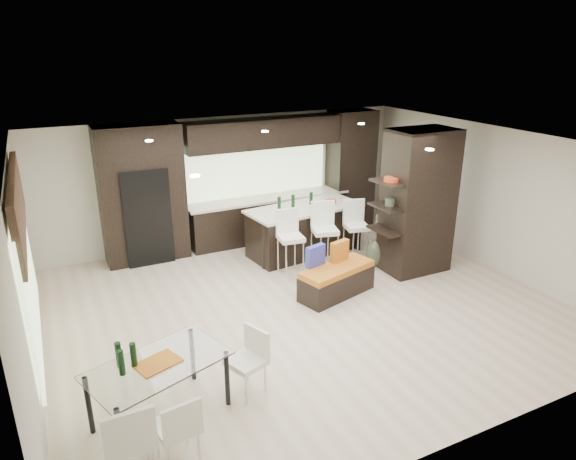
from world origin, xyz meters
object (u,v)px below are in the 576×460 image
stool_mid (325,242)px  stool_right (356,237)px  dining_table (161,391)px  chair_near (177,430)px  stool_left (291,249)px  bench (337,281)px  kitchen_island (304,230)px  floor_vase (377,240)px  chair_far (129,443)px  chair_end (246,366)px

stool_mid → stool_right: bearing=16.6°
dining_table → chair_near: bearing=-108.9°
stool_left → chair_near: stool_left is taller
stool_mid → bench: 1.21m
kitchen_island → bench: (-0.40, -1.95, -0.23)m
bench → stool_right: bearing=29.7°
bench → floor_vase: size_ratio=1.31×
kitchen_island → dining_table: 5.36m
dining_table → kitchen_island: bearing=25.2°
stool_right → dining_table: (-4.58, -2.90, -0.12)m
dining_table → chair_far: chair_far is taller
stool_right → floor_vase: (0.22, -0.40, 0.04)m
stool_mid → chair_near: size_ratio=1.34×
kitchen_island → bench: 2.01m
kitchen_island → chair_near: bearing=-138.0°
kitchen_island → chair_end: bearing=-133.9°
chair_near → bench: bearing=28.1°
stool_right → chair_end: bearing=-127.3°
stool_left → dining_table: (-3.12, -2.90, -0.13)m
stool_right → kitchen_island: bearing=144.5°
stool_right → bench: size_ratio=0.71×
dining_table → stool_left: bearing=23.9°
stool_left → chair_near: 4.78m
kitchen_island → chair_near: size_ratio=3.06×
stool_left → chair_near: size_ratio=1.29×
kitchen_island → chair_near: 5.89m
stool_mid → chair_end: stool_mid is taller
floor_vase → dining_table: floor_vase is taller
bench → chair_end: 2.98m
stool_left → chair_end: bearing=-118.3°
floor_vase → chair_near: size_ratio=1.37×
kitchen_island → floor_vase: bearing=-59.6°
stool_right → chair_far: stool_right is taller
dining_table → bench: bearing=8.3°
stool_left → floor_vase: (1.67, -0.40, 0.03)m
stool_left → stool_mid: size_ratio=0.96×
bench → chair_far: (-3.93, -2.53, 0.19)m
kitchen_island → stool_left: (-0.73, -0.83, 0.01)m
stool_mid → chair_end: size_ratio=1.34×
dining_table → chair_far: bearing=-141.4°
kitchen_island → stool_right: (0.73, -0.83, -0.00)m
kitchen_island → floor_vase: size_ratio=2.24×
chair_near → stool_left: bearing=41.4°
kitchen_island → stool_mid: (0.00, -0.84, 0.03)m
stool_left → chair_near: (-3.12, -3.62, -0.11)m
stool_left → stool_mid: 0.73m
chair_end → chair_near: bearing=103.0°
stool_right → stool_mid: bearing=-165.8°
kitchen_island → chair_end: kitchen_island is taller
stool_left → kitchen_island: bearing=55.8°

